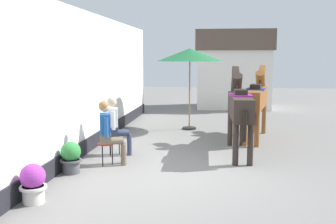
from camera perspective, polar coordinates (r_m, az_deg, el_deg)
ground_plane at (r=11.06m, az=3.27°, el=-4.16°), size 40.00×40.00×0.00m
pub_facade_wall at (r=9.90m, az=-12.21°, el=3.25°), size 0.34×14.00×3.40m
distant_cottage at (r=18.54m, az=9.43°, el=6.20°), size 3.40×2.60×3.50m
seated_visitor_near at (r=8.57m, az=-8.57°, el=-2.49°), size 0.61×0.48×1.39m
seated_visitor_far at (r=9.44m, az=-7.52°, el=-1.51°), size 0.61×0.48×1.39m
saddled_horse_near at (r=9.60m, az=10.22°, el=0.89°), size 0.52×3.00×2.06m
saddled_horse_far at (r=11.49m, az=12.56°, el=1.96°), size 0.87×2.97×2.06m
flower_planter_near at (r=6.72m, az=-18.81°, el=-9.59°), size 0.43×0.43×0.64m
flower_planter_middle at (r=8.19m, az=-13.76°, el=-6.28°), size 0.43×0.43×0.64m
cafe_parasol at (r=12.65m, az=3.15°, el=8.12°), size 2.10×2.10×2.58m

